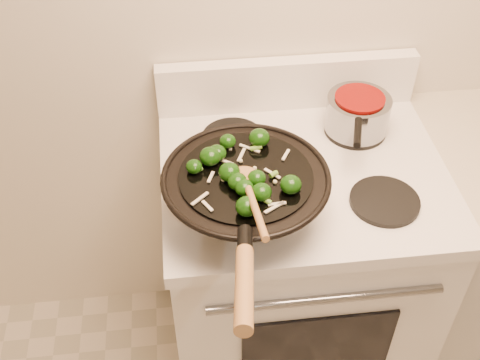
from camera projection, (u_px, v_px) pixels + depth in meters
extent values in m
cube|color=white|center=(294.00, 278.00, 1.97)|extent=(0.76, 0.64, 0.88)
cube|color=white|center=(304.00, 175.00, 1.65)|extent=(0.78, 0.66, 0.04)
cube|color=white|center=(287.00, 83.00, 1.80)|extent=(0.78, 0.05, 0.16)
cylinder|color=gray|center=(326.00, 299.00, 1.50)|extent=(0.60, 0.02, 0.02)
cube|color=black|center=(317.00, 348.00, 1.66)|extent=(0.42, 0.01, 0.28)
cylinder|color=black|center=(246.00, 213.00, 1.51)|extent=(0.18, 0.18, 0.01)
cylinder|color=black|center=(385.00, 201.00, 1.54)|extent=(0.18, 0.18, 0.01)
cylinder|color=black|center=(233.00, 138.00, 1.73)|extent=(0.18, 0.18, 0.01)
cylinder|color=black|center=(355.00, 129.00, 1.76)|extent=(0.18, 0.18, 0.01)
torus|color=black|center=(246.00, 177.00, 1.43)|extent=(0.41, 0.41, 0.01)
cylinder|color=black|center=(246.00, 176.00, 1.43)|extent=(0.32, 0.32, 0.01)
cylinder|color=black|center=(245.00, 240.00, 1.24)|extent=(0.04, 0.07, 0.04)
cylinder|color=#A3713F|center=(244.00, 288.00, 1.12)|extent=(0.06, 0.22, 0.07)
ellipsoid|color=#0F3508|center=(291.00, 185.00, 1.37)|extent=(0.05, 0.05, 0.04)
cylinder|color=#427D2D|center=(297.00, 188.00, 1.38)|extent=(0.02, 0.02, 0.02)
ellipsoid|color=#0F3508|center=(210.00, 156.00, 1.44)|extent=(0.05, 0.05, 0.04)
ellipsoid|color=#0F3508|center=(228.00, 141.00, 1.49)|extent=(0.04, 0.04, 0.04)
ellipsoid|color=#0F3508|center=(261.00, 192.00, 1.35)|extent=(0.05, 0.05, 0.04)
cylinder|color=#427D2D|center=(267.00, 196.00, 1.36)|extent=(0.01, 0.02, 0.01)
ellipsoid|color=#0F3508|center=(257.00, 178.00, 1.39)|extent=(0.04, 0.04, 0.04)
ellipsoid|color=#0F3508|center=(244.00, 188.00, 1.37)|extent=(0.04, 0.04, 0.04)
ellipsoid|color=#0F3508|center=(194.00, 167.00, 1.42)|extent=(0.04, 0.04, 0.03)
cylinder|color=#427D2D|center=(199.00, 169.00, 1.43)|extent=(0.02, 0.02, 0.01)
ellipsoid|color=#0F3508|center=(237.00, 181.00, 1.38)|extent=(0.05, 0.05, 0.04)
ellipsoid|color=#0F3508|center=(229.00, 172.00, 1.40)|extent=(0.05, 0.05, 0.04)
ellipsoid|color=#0F3508|center=(247.00, 206.00, 1.32)|extent=(0.05, 0.05, 0.04)
cylinder|color=#427D2D|center=(254.00, 210.00, 1.33)|extent=(0.02, 0.02, 0.02)
ellipsoid|color=#0F3508|center=(259.00, 138.00, 1.49)|extent=(0.05, 0.05, 0.04)
ellipsoid|color=#0F3508|center=(217.00, 153.00, 1.45)|extent=(0.05, 0.05, 0.04)
cube|color=white|center=(241.00, 155.00, 1.47)|extent=(0.03, 0.05, 0.00)
cube|color=white|center=(231.00, 144.00, 1.50)|extent=(0.02, 0.04, 0.00)
cube|color=white|center=(207.00, 206.00, 1.34)|extent=(0.03, 0.04, 0.00)
cube|color=white|center=(211.00, 177.00, 1.41)|extent=(0.02, 0.04, 0.00)
cube|color=white|center=(286.00, 155.00, 1.47)|extent=(0.03, 0.04, 0.00)
cube|color=white|center=(200.00, 199.00, 1.36)|extent=(0.04, 0.04, 0.00)
cube|color=white|center=(272.00, 174.00, 1.42)|extent=(0.04, 0.04, 0.00)
cube|color=white|center=(250.00, 148.00, 1.49)|extent=(0.05, 0.04, 0.00)
cube|color=white|center=(230.00, 141.00, 1.51)|extent=(0.01, 0.04, 0.00)
cube|color=white|center=(226.00, 162.00, 1.45)|extent=(0.04, 0.03, 0.00)
cube|color=white|center=(277.00, 204.00, 1.35)|extent=(0.04, 0.01, 0.00)
cube|color=white|center=(274.00, 207.00, 1.34)|extent=(0.05, 0.03, 0.00)
cylinder|color=#629A31|center=(274.00, 174.00, 1.41)|extent=(0.01, 0.03, 0.02)
cylinder|color=#629A31|center=(256.00, 148.00, 1.48)|extent=(0.02, 0.02, 0.01)
cylinder|color=#629A31|center=(266.00, 200.00, 1.35)|extent=(0.03, 0.03, 0.01)
cylinder|color=#629A31|center=(215.00, 155.00, 1.46)|extent=(0.02, 0.03, 0.02)
cylinder|color=#629A31|center=(249.00, 191.00, 1.37)|extent=(0.03, 0.02, 0.02)
cylinder|color=#629A31|center=(227.00, 144.00, 1.49)|extent=(0.03, 0.02, 0.02)
cylinder|color=#629A31|center=(220.00, 156.00, 1.46)|extent=(0.03, 0.02, 0.02)
sphere|color=beige|center=(223.00, 180.00, 1.41)|extent=(0.01, 0.01, 0.01)
sphere|color=beige|center=(275.00, 182.00, 1.40)|extent=(0.01, 0.01, 0.01)
sphere|color=beige|center=(241.00, 161.00, 1.45)|extent=(0.01, 0.01, 0.01)
sphere|color=beige|center=(268.00, 202.00, 1.35)|extent=(0.01, 0.01, 0.01)
sphere|color=beige|center=(255.00, 168.00, 1.43)|extent=(0.01, 0.01, 0.01)
ellipsoid|color=#A3713F|center=(243.00, 173.00, 1.41)|extent=(0.07, 0.05, 0.02)
cylinder|color=#A3713F|center=(254.00, 204.00, 1.29)|extent=(0.03, 0.27, 0.08)
cylinder|color=gray|center=(358.00, 113.00, 1.72)|extent=(0.18, 0.18, 0.10)
cylinder|color=#6D0805|center=(360.00, 98.00, 1.68)|extent=(0.14, 0.14, 0.01)
cylinder|color=black|center=(358.00, 132.00, 1.58)|extent=(0.05, 0.11, 0.02)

